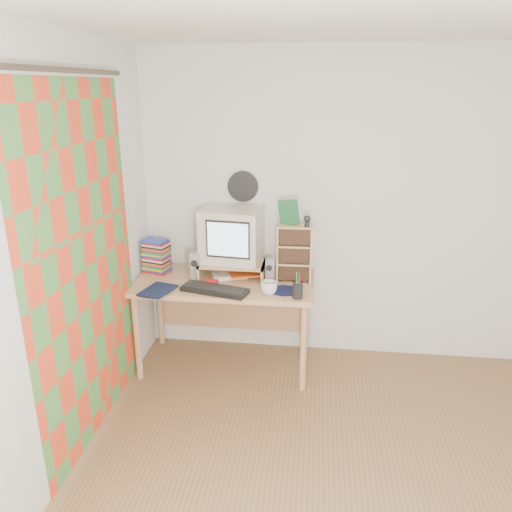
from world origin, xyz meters
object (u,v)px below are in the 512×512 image
(crt_monitor, at_px, (232,235))
(dvd_stack, at_px, (156,256))
(diary, at_px, (146,287))
(mug, at_px, (269,288))
(desk, at_px, (226,293))
(keyboard, at_px, (215,290))
(cd_rack, at_px, (294,253))

(crt_monitor, height_order, dvd_stack, crt_monitor)
(diary, bearing_deg, mug, 17.18)
(dvd_stack, bearing_deg, mug, -3.95)
(crt_monitor, bearing_deg, mug, -41.83)
(dvd_stack, relative_size, mug, 2.23)
(desk, relative_size, dvd_stack, 5.08)
(mug, bearing_deg, keyboard, -178.39)
(desk, relative_size, crt_monitor, 3.16)
(desk, bearing_deg, cd_rack, 1.55)
(keyboard, distance_m, diary, 0.52)
(desk, bearing_deg, diary, -148.89)
(mug, distance_m, diary, 0.92)
(desk, xyz_separation_m, diary, (-0.54, -0.33, 0.16))
(cd_rack, height_order, diary, cd_rack)
(dvd_stack, xyz_separation_m, mug, (0.95, -0.34, -0.09))
(keyboard, relative_size, diary, 2.06)
(crt_monitor, height_order, cd_rack, crt_monitor)
(desk, height_order, crt_monitor, crt_monitor)
(desk, distance_m, mug, 0.51)
(keyboard, bearing_deg, mug, 16.06)
(desk, xyz_separation_m, dvd_stack, (-0.58, 0.05, 0.27))
(keyboard, bearing_deg, desk, 98.95)
(diary, bearing_deg, keyboard, 17.83)
(crt_monitor, distance_m, mug, 0.58)
(keyboard, relative_size, cd_rack, 1.12)
(crt_monitor, height_order, keyboard, crt_monitor)
(dvd_stack, bearing_deg, diary, -68.54)
(cd_rack, distance_m, diary, 1.15)
(cd_rack, xyz_separation_m, mug, (-0.17, -0.30, -0.17))
(desk, relative_size, keyboard, 2.79)
(mug, bearing_deg, dvd_stack, 160.27)
(desk, bearing_deg, dvd_stack, 174.77)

